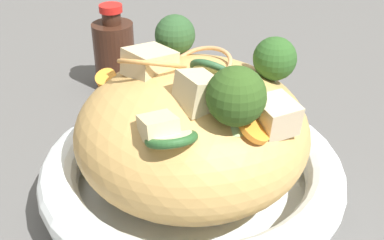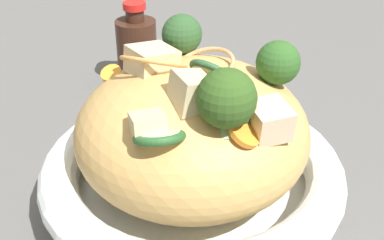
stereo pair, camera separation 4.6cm
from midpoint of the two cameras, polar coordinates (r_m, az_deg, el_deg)
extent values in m
plane|color=#535250|center=(0.51, -2.59, -9.13)|extent=(3.00, 3.00, 0.00)
cylinder|color=white|center=(0.51, -2.61, -8.33)|extent=(0.27, 0.27, 0.02)
torus|color=white|center=(0.49, -2.69, -5.78)|extent=(0.29, 0.29, 0.04)
ellipsoid|color=tan|center=(0.47, -2.82, -1.41)|extent=(0.22, 0.22, 0.13)
torus|color=tan|center=(0.44, 1.78, 0.29)|extent=(0.08, 0.09, 0.04)
torus|color=tan|center=(0.46, -2.30, 6.05)|extent=(0.08, 0.08, 0.02)
torus|color=tan|center=(0.45, -3.15, 2.37)|extent=(0.05, 0.05, 0.01)
torus|color=tan|center=(0.45, -7.63, 6.02)|extent=(0.07, 0.07, 0.03)
cone|color=#96BA6E|center=(0.49, -4.58, 7.04)|extent=(0.02, 0.02, 0.02)
sphere|color=#2A4D28|center=(0.48, -4.69, 9.51)|extent=(0.04, 0.04, 0.04)
cone|color=#94B773|center=(0.46, 6.32, 4.23)|extent=(0.02, 0.02, 0.02)
sphere|color=#2B5421|center=(0.45, 6.48, 6.84)|extent=(0.05, 0.05, 0.04)
cone|color=#98B674|center=(0.39, 1.50, -0.61)|extent=(0.03, 0.03, 0.02)
sphere|color=#2D4D1B|center=(0.38, 1.55, 2.61)|extent=(0.06, 0.06, 0.05)
cylinder|color=orange|center=(0.49, -12.12, 4.75)|extent=(0.02, 0.02, 0.01)
cylinder|color=orange|center=(0.39, 3.71, -1.20)|extent=(0.03, 0.03, 0.02)
cylinder|color=orange|center=(0.40, 5.26, 0.77)|extent=(0.04, 0.03, 0.03)
cylinder|color=beige|center=(0.40, 1.53, 1.94)|extent=(0.05, 0.05, 0.02)
torus|color=#225D2A|center=(0.40, 1.53, 1.94)|extent=(0.06, 0.06, 0.02)
cylinder|color=beige|center=(0.43, -0.78, 5.24)|extent=(0.03, 0.04, 0.03)
torus|color=#29512F|center=(0.43, -0.78, 5.24)|extent=(0.04, 0.05, 0.03)
cylinder|color=beige|center=(0.38, -5.84, -2.24)|extent=(0.05, 0.05, 0.02)
torus|color=#265227|center=(0.38, -5.84, -2.24)|extent=(0.06, 0.06, 0.02)
cube|color=beige|center=(0.40, 6.18, 0.39)|extent=(0.05, 0.05, 0.03)
cube|color=#CEB98C|center=(0.45, -7.65, 6.40)|extent=(0.05, 0.05, 0.03)
cube|color=#CEBB89|center=(0.38, -7.31, -0.97)|extent=(0.04, 0.04, 0.02)
cube|color=#C7B589|center=(0.40, -2.69, 3.01)|extent=(0.05, 0.05, 0.03)
cylinder|color=#381E14|center=(0.72, -10.56, 7.10)|extent=(0.06, 0.06, 0.09)
cylinder|color=#381E14|center=(0.70, -10.99, 11.23)|extent=(0.03, 0.03, 0.02)
cylinder|color=red|center=(0.70, -11.10, 12.24)|extent=(0.03, 0.03, 0.01)
camera|label=1|loc=(0.02, -92.86, -1.70)|focal=47.22mm
camera|label=2|loc=(0.02, 87.14, 1.70)|focal=47.22mm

